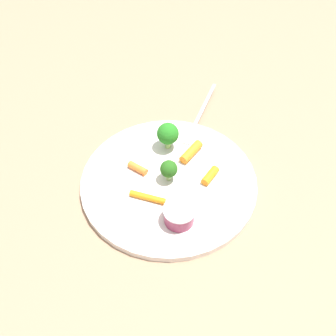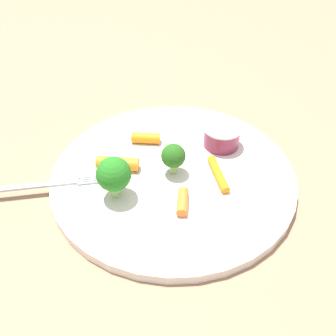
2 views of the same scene
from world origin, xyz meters
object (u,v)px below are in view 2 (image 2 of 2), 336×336
at_px(sauce_cup, 222,136).
at_px(carrot_stick_3, 146,138).
at_px(fork, 21,187).
at_px(plate, 173,176).
at_px(broccoli_floret_0, 113,174).
at_px(broccoli_floret_1, 172,159).
at_px(carrot_stick_0, 118,163).
at_px(carrot_stick_2, 218,174).
at_px(carrot_stick_1, 183,202).

bearing_deg(sauce_cup, carrot_stick_3, 146.00).
xyz_separation_m(carrot_stick_3, fork, (-0.17, -0.00, -0.01)).
xyz_separation_m(sauce_cup, carrot_stick_3, (-0.08, 0.06, -0.01)).
bearing_deg(plate, broccoli_floret_0, 179.18).
relative_size(broccoli_floret_1, fork, 0.22).
distance_m(plate, carrot_stick_0, 0.07).
bearing_deg(carrot_stick_3, carrot_stick_0, -152.64).
height_order(sauce_cup, carrot_stick_2, sauce_cup).
xyz_separation_m(broccoli_floret_1, carrot_stick_3, (0.00, 0.07, -0.02)).
bearing_deg(carrot_stick_2, broccoli_floret_0, 162.92).
bearing_deg(carrot_stick_0, broccoli_floret_1, -41.57).
bearing_deg(broccoli_floret_1, sauce_cup, 11.86).
height_order(sauce_cup, carrot_stick_3, sauce_cup).
height_order(plate, fork, fork).
distance_m(plate, broccoli_floret_0, 0.09).
height_order(plate, carrot_stick_0, carrot_stick_0).
relative_size(sauce_cup, fork, 0.27).
height_order(broccoli_floret_0, carrot_stick_2, broccoli_floret_0).
bearing_deg(carrot_stick_2, carrot_stick_3, 111.44).
bearing_deg(sauce_cup, broccoli_floret_1, -168.14).
bearing_deg(fork, broccoli_floret_1, -23.61).
xyz_separation_m(carrot_stick_1, carrot_stick_3, (0.02, 0.12, 0.00)).
bearing_deg(broccoli_floret_0, plate, -0.82).
height_order(carrot_stick_2, fork, carrot_stick_2).
bearing_deg(broccoli_floret_0, fork, 143.92).
height_order(sauce_cup, broccoli_floret_1, broccoli_floret_1).
xyz_separation_m(broccoli_floret_0, carrot_stick_2, (0.12, -0.04, -0.03)).
relative_size(plate, broccoli_floret_1, 7.33).
xyz_separation_m(broccoli_floret_0, carrot_stick_1, (0.06, -0.05, -0.03)).
bearing_deg(carrot_stick_3, carrot_stick_2, -68.56).
height_order(sauce_cup, carrot_stick_1, sauce_cup).
xyz_separation_m(sauce_cup, carrot_stick_1, (-0.10, -0.07, -0.01)).
height_order(plate, broccoli_floret_0, broccoli_floret_0).
distance_m(broccoli_floret_1, fork, 0.18).
relative_size(sauce_cup, carrot_stick_2, 0.83).
bearing_deg(carrot_stick_2, carrot_stick_1, -164.04).
height_order(carrot_stick_3, fork, carrot_stick_3).
distance_m(carrot_stick_1, fork, 0.19).
height_order(carrot_stick_2, carrot_stick_3, carrot_stick_3).
bearing_deg(fork, carrot_stick_3, 0.84).
xyz_separation_m(broccoli_floret_0, carrot_stick_3, (0.08, 0.07, -0.02)).
xyz_separation_m(broccoli_floret_0, carrot_stick_0, (0.02, 0.04, -0.02)).
height_order(broccoli_floret_0, carrot_stick_3, broccoli_floret_0).
bearing_deg(broccoli_floret_1, carrot_stick_2, -34.19).
bearing_deg(plate, carrot_stick_3, 89.56).
bearing_deg(carrot_stick_2, fork, 153.90).
distance_m(broccoli_floret_1, carrot_stick_2, 0.06).
bearing_deg(broccoli_floret_0, broccoli_floret_1, -4.25).
xyz_separation_m(carrot_stick_0, carrot_stick_1, (0.03, -0.09, -0.00)).
relative_size(carrot_stick_0, carrot_stick_2, 0.87).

